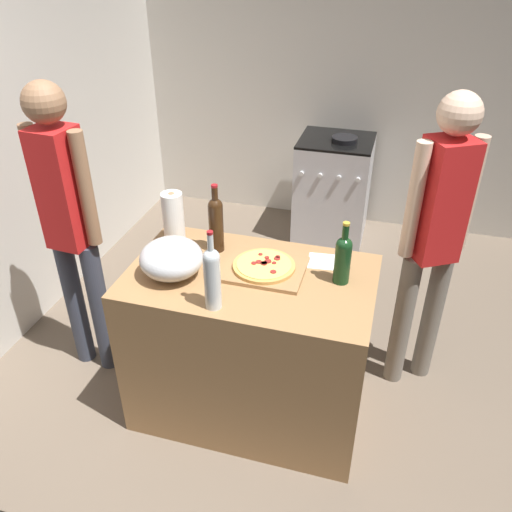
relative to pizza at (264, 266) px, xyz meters
name	(u,v)px	position (x,y,z in m)	size (l,w,h in m)	color
ground_plane	(294,313)	(0.00, 0.85, -0.94)	(4.02, 3.72, 0.02)	#6B5B4C
kitchen_wall_rear	(341,75)	(0.00, 2.46, 0.37)	(4.02, 0.10, 2.60)	beige
kitchen_wall_left	(43,113)	(-1.76, 0.85, 0.37)	(0.10, 3.72, 2.60)	beige
counter	(251,345)	(-0.05, -0.06, -0.48)	(1.22, 0.73, 0.90)	#9E7247
cutting_board	(264,269)	(0.00, 0.00, -0.02)	(0.40, 0.32, 0.02)	#9E7247
pizza	(264,266)	(0.00, 0.00, 0.00)	(0.31, 0.31, 0.03)	tan
mixing_bowl	(171,259)	(-0.42, -0.16, 0.06)	(0.31, 0.31, 0.19)	#B2B2B7
paper_towel_roll	(173,218)	(-0.54, 0.15, 0.11)	(0.11, 0.11, 0.29)	white
wine_bottle_amber	(216,222)	(-0.29, 0.13, 0.13)	(0.08, 0.08, 0.37)	#331E0F
wine_bottle_dark	(343,257)	(0.38, 0.01, 0.11)	(0.08, 0.08, 0.32)	#143819
wine_bottle_green	(212,276)	(-0.14, -0.34, 0.13)	(0.07, 0.07, 0.39)	silver
recipe_sheet	(329,262)	(0.30, 0.17, -0.03)	(0.21, 0.15, 0.00)	white
stove	(333,188)	(0.06, 2.06, -0.49)	(0.60, 0.58, 0.92)	#B7B7BC
person_in_stripes	(69,220)	(-1.10, 0.03, 0.08)	(0.37, 0.22, 1.75)	#383D4C
person_in_red	(435,232)	(0.80, 0.44, 0.07)	(0.34, 0.28, 1.73)	slate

